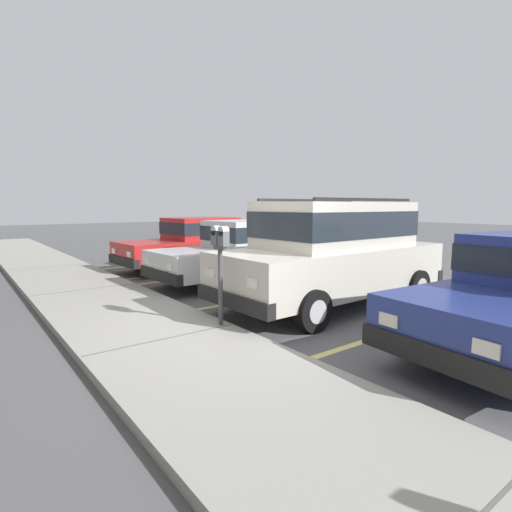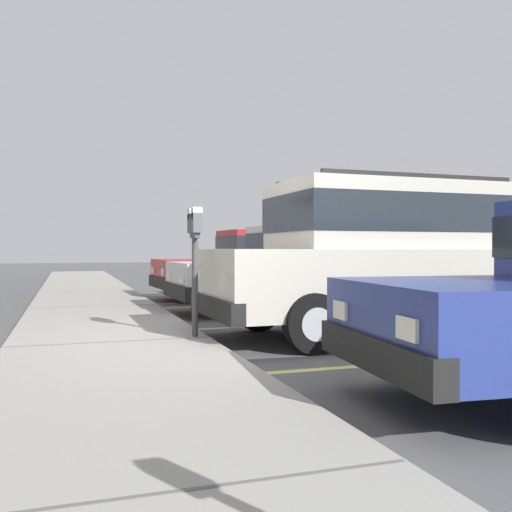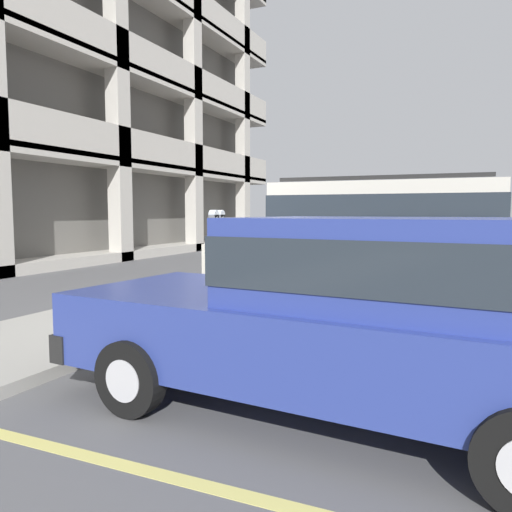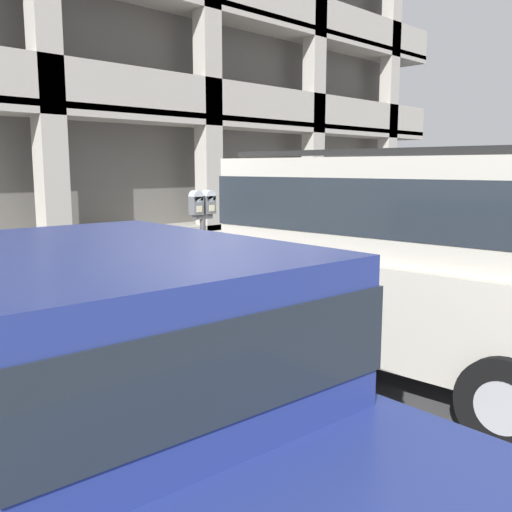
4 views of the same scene
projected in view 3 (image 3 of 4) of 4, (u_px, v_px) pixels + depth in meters
ground_plane at (234, 317)px, 7.75m from camera, size 80.00×80.00×0.10m
sidewalk at (164, 304)px, 8.26m from camera, size 40.00×2.20×0.12m
parking_stall_lines at (346, 304)px, 8.53m from camera, size 11.97×4.80×0.01m
silver_suv at (384, 247)px, 6.92m from camera, size 2.08×4.81×2.03m
red_sedan at (349, 311)px, 3.83m from camera, size 2.11×4.61×1.54m
dark_hatchback at (412, 251)px, 9.64m from camera, size 1.94×4.53×1.54m
blue_coupe at (430, 243)px, 12.04m from camera, size 2.00×4.56×1.54m
parking_meter_near at (217, 234)px, 7.87m from camera, size 0.35×0.12×1.49m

